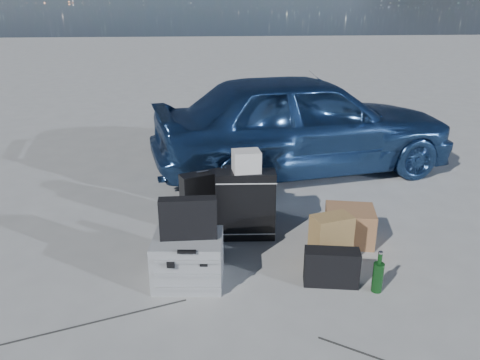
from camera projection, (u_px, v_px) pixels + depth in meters
name	position (u px, v px, depth m)	size (l,w,h in m)	color
ground	(267.00, 279.00, 3.84)	(60.00, 60.00, 0.00)	#A2A39E
car	(303.00, 123.00, 6.10)	(1.57, 3.91, 1.33)	#2E538B
pelican_case	(188.00, 260.00, 3.75)	(0.55, 0.45, 0.40)	gray
laptop_bag	(188.00, 218.00, 3.63)	(0.45, 0.11, 0.33)	black
briefcase	(189.00, 237.00, 4.14)	(0.47, 0.10, 0.37)	black
suitcase_left	(203.00, 200.00, 4.66)	(0.44, 0.16, 0.58)	black
suitcase_right	(245.00, 205.00, 4.43)	(0.56, 0.20, 0.67)	black
white_carton	(246.00, 161.00, 4.28)	(0.25, 0.20, 0.20)	beige
duffel_bag	(238.00, 194.00, 5.09)	(0.71, 0.30, 0.35)	black
flat_box_white	(238.00, 176.00, 5.02)	(0.39, 0.29, 0.07)	beige
flat_box_black	(238.00, 170.00, 5.00)	(0.30, 0.21, 0.06)	black
kraft_bag	(331.00, 240.00, 4.02)	(0.33, 0.20, 0.45)	olive
cardboard_box	(349.00, 225.00, 4.40)	(0.44, 0.39, 0.33)	olive
messenger_bag	(331.00, 267.00, 3.73)	(0.43, 0.16, 0.30)	black
green_bottle	(378.00, 272.00, 3.63)	(0.09, 0.09, 0.34)	#0D3311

